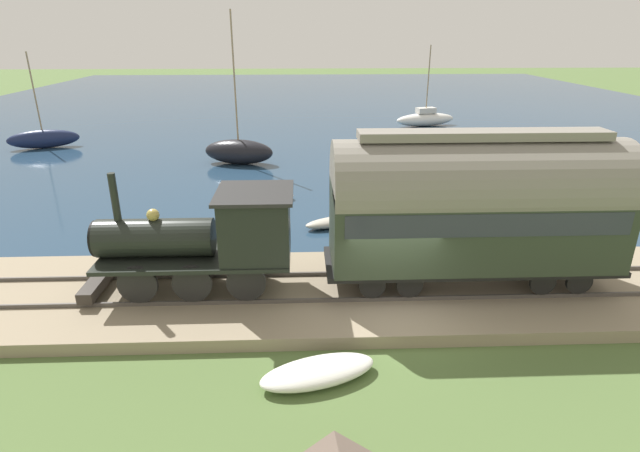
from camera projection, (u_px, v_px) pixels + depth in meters
ground_plane at (392, 324)px, 13.97m from camera, size 200.00×200.00×0.00m
harbor_water at (322, 104)px, 55.30m from camera, size 80.00×80.00×0.01m
rail_embankment at (384, 292)px, 15.29m from camera, size 5.31×56.00×0.49m
steam_locomotive at (214, 234)px, 14.37m from camera, size 2.28×6.09×3.55m
passenger_coach at (475, 205)px, 14.36m from camera, size 2.61×8.63×4.64m
sailboat_black at (239, 151)px, 30.45m from camera, size 2.56×4.54×8.77m
sailboat_navy at (44, 139)px, 34.57m from camera, size 2.53×4.64×6.39m
sailboat_white at (425, 119)px, 42.58m from camera, size 2.65×5.50×6.56m
rowboat_far_out at (269, 194)px, 24.41m from camera, size 1.82×2.73×0.39m
rowboat_mid_harbor at (335, 222)px, 20.80m from camera, size 1.64×2.77×0.42m
rowboat_off_pier at (398, 201)px, 23.23m from camera, size 1.59×2.46×0.48m
beached_dinghy at (318, 372)px, 11.67m from camera, size 1.88×3.00×0.44m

